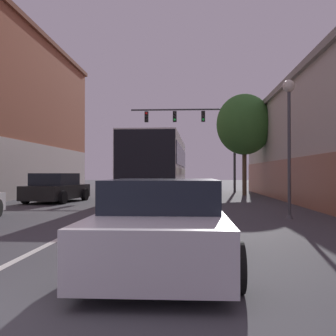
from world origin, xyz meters
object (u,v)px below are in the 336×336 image
at_px(hatchback_foreground, 163,224).
at_px(traffic_signal_gantry, 200,128).
at_px(street_lamp, 289,127).
at_px(parked_car_left_near, 56,188).
at_px(bus, 158,165).
at_px(street_tree_near, 244,125).

xyz_separation_m(hatchback_foreground, traffic_signal_gantry, (1.11, 23.23, 4.18)).
distance_m(hatchback_foreground, street_lamp, 7.52).
relative_size(parked_car_left_near, street_lamp, 1.01).
height_order(bus, traffic_signal_gantry, traffic_signal_gantry).
bearing_deg(hatchback_foreground, traffic_signal_gantry, -2.94).
distance_m(hatchback_foreground, parked_car_left_near, 14.21).
relative_size(bus, parked_car_left_near, 2.35).
height_order(bus, street_lamp, street_lamp).
relative_size(traffic_signal_gantry, street_lamp, 1.82).
distance_m(bus, hatchback_foreground, 14.71).
distance_m(parked_car_left_near, traffic_signal_gantry, 13.33).
bearing_deg(hatchback_foreground, bus, 4.92).
height_order(street_lamp, street_tree_near, street_tree_near).
distance_m(bus, parked_car_left_near, 5.26).
relative_size(bus, traffic_signal_gantry, 1.30).
xyz_separation_m(traffic_signal_gantry, street_tree_near, (2.74, -4.07, -0.30)).
bearing_deg(street_tree_near, traffic_signal_gantry, 123.95).
xyz_separation_m(parked_car_left_near, street_tree_near, (9.97, 6.33, 3.84)).
height_order(bus, street_tree_near, street_tree_near).
xyz_separation_m(bus, street_lamp, (4.78, -8.31, 1.02)).
bearing_deg(street_tree_near, bus, -138.53).
relative_size(bus, hatchback_foreground, 2.40).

